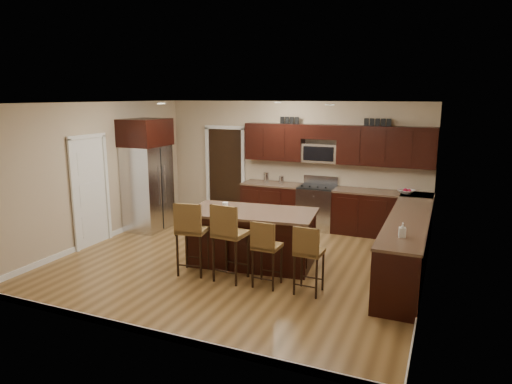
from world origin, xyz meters
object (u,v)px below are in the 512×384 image
at_px(refrigerator, 147,174).
at_px(stool_extra, 308,252).
at_px(range, 317,207).
at_px(stool_left, 191,230).
at_px(stool_right, 266,246).
at_px(stool_mid, 228,233).
at_px(island, 252,239).

xyz_separation_m(refrigerator, stool_extra, (4.09, -1.86, -0.57)).
distance_m(range, stool_left, 3.52).
bearing_deg(stool_right, stool_mid, -177.49).
relative_size(island, stool_left, 1.87).
bearing_deg(stool_mid, stool_right, 4.81).
distance_m(island, stool_mid, 0.92).
xyz_separation_m(range, stool_left, (-1.12, -3.32, 0.27)).
height_order(stool_right, refrigerator, refrigerator).
bearing_deg(island, range, 72.96).
height_order(range, stool_right, range).
bearing_deg(stool_extra, stool_right, -178.61).
bearing_deg(stool_extra, refrigerator, 156.92).
distance_m(stool_left, refrigerator, 2.91).
height_order(range, stool_left, stool_left).
bearing_deg(refrigerator, range, 23.74).
xyz_separation_m(range, refrigerator, (-3.30, -1.45, 0.73)).
xyz_separation_m(stool_right, stool_extra, (0.65, 0.00, 0.00)).
relative_size(island, stool_extra, 2.18).
relative_size(range, island, 0.50).
relative_size(island, stool_mid, 1.82).
height_order(stool_mid, stool_extra, stool_mid).
xyz_separation_m(stool_mid, refrigerator, (-2.83, 1.87, 0.44)).
bearing_deg(range, refrigerator, -156.26).
distance_m(island, stool_right, 1.05).
xyz_separation_m(island, stool_extra, (1.23, -0.84, 0.21)).
xyz_separation_m(stool_left, stool_mid, (0.66, -0.00, 0.02)).
distance_m(stool_left, stool_right, 1.27).
xyz_separation_m(island, stool_mid, (-0.02, -0.85, 0.34)).
relative_size(stool_mid, refrigerator, 0.52).
height_order(island, stool_mid, stool_mid).
bearing_deg(stool_extra, stool_mid, -178.07).
xyz_separation_m(island, stool_left, (-0.68, -0.85, 0.32)).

